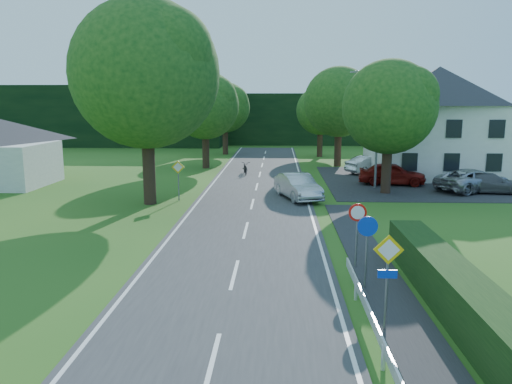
{
  "coord_description": "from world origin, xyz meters",
  "views": [
    {
      "loc": [
        1.47,
        -4.36,
        5.9
      ],
      "look_at": [
        0.4,
        19.91,
        1.49
      ],
      "focal_mm": 35.0,
      "sensor_mm": 36.0,
      "label": 1
    }
  ],
  "objects_px": {
    "motorcycle": "(245,168)",
    "parked_car_silver_a": "(371,165)",
    "parked_car_red": "(392,174)",
    "streetlight": "(376,123)",
    "parasol": "(407,168)",
    "parked_car_silver_b": "(473,180)",
    "parked_car_grey": "(491,183)",
    "moving_car": "(298,186)"
  },
  "relations": [
    {
      "from": "parked_car_silver_a",
      "to": "moving_car",
      "type": "bearing_deg",
      "value": 120.13
    },
    {
      "from": "streetlight",
      "to": "parked_car_grey",
      "type": "height_order",
      "value": "streetlight"
    },
    {
      "from": "moving_car",
      "to": "parasol",
      "type": "relative_size",
      "value": 2.19
    },
    {
      "from": "parked_car_silver_a",
      "to": "parked_car_silver_b",
      "type": "xyz_separation_m",
      "value": [
        5.2,
        -8.13,
        0.01
      ]
    },
    {
      "from": "parked_car_red",
      "to": "parked_car_grey",
      "type": "height_order",
      "value": "parked_car_red"
    },
    {
      "from": "motorcycle",
      "to": "parked_car_grey",
      "type": "height_order",
      "value": "parked_car_grey"
    },
    {
      "from": "streetlight",
      "to": "parked_car_grey",
      "type": "bearing_deg",
      "value": -13.35
    },
    {
      "from": "motorcycle",
      "to": "parked_car_grey",
      "type": "xyz_separation_m",
      "value": [
        16.52,
        -7.92,
        0.12
      ]
    },
    {
      "from": "parked_car_red",
      "to": "parked_car_silver_b",
      "type": "xyz_separation_m",
      "value": [
        4.78,
        -2.41,
        -0.06
      ]
    },
    {
      "from": "parked_car_red",
      "to": "motorcycle",
      "type": "bearing_deg",
      "value": 73.98
    },
    {
      "from": "parked_car_red",
      "to": "streetlight",
      "type": "bearing_deg",
      "value": 137.85
    },
    {
      "from": "parked_car_red",
      "to": "parked_car_grey",
      "type": "xyz_separation_m",
      "value": [
        5.7,
        -3.01,
        -0.15
      ]
    },
    {
      "from": "parked_car_red",
      "to": "parked_car_silver_a",
      "type": "height_order",
      "value": "parked_car_red"
    },
    {
      "from": "parked_car_silver_a",
      "to": "parasol",
      "type": "distance_m",
      "value": 4.04
    },
    {
      "from": "moving_car",
      "to": "parked_car_silver_a",
      "type": "height_order",
      "value": "moving_car"
    },
    {
      "from": "streetlight",
      "to": "motorcycle",
      "type": "height_order",
      "value": "streetlight"
    },
    {
      "from": "parked_car_grey",
      "to": "parked_car_silver_b",
      "type": "height_order",
      "value": "parked_car_silver_b"
    },
    {
      "from": "parked_car_grey",
      "to": "parasol",
      "type": "distance_m",
      "value": 6.65
    },
    {
      "from": "parked_car_red",
      "to": "parked_car_silver_a",
      "type": "bearing_deg",
      "value": 12.56
    },
    {
      "from": "moving_car",
      "to": "motorcycle",
      "type": "relative_size",
      "value": 2.34
    },
    {
      "from": "streetlight",
      "to": "parked_car_silver_b",
      "type": "relative_size",
      "value": 1.5
    },
    {
      "from": "parasol",
      "to": "streetlight",
      "type": "bearing_deg",
      "value": -132.08
    },
    {
      "from": "parked_car_silver_a",
      "to": "parked_car_silver_b",
      "type": "bearing_deg",
      "value": -177.2
    },
    {
      "from": "streetlight",
      "to": "parked_car_red",
      "type": "distance_m",
      "value": 4.15
    },
    {
      "from": "parked_car_red",
      "to": "parked_car_silver_b",
      "type": "distance_m",
      "value": 5.36
    },
    {
      "from": "parked_car_silver_a",
      "to": "parasol",
      "type": "bearing_deg",
      "value": -179.72
    },
    {
      "from": "parked_car_red",
      "to": "parked_car_silver_a",
      "type": "xyz_separation_m",
      "value": [
        -0.42,
        5.71,
        -0.07
      ]
    },
    {
      "from": "parasol",
      "to": "moving_car",
      "type": "bearing_deg",
      "value": -137.73
    },
    {
      "from": "streetlight",
      "to": "motorcycle",
      "type": "xyz_separation_m",
      "value": [
        -9.26,
        6.19,
        -3.9
      ]
    },
    {
      "from": "streetlight",
      "to": "parasol",
      "type": "xyz_separation_m",
      "value": [
        3.17,
        3.51,
        -3.47
      ]
    },
    {
      "from": "streetlight",
      "to": "parked_car_grey",
      "type": "distance_m",
      "value": 8.36
    },
    {
      "from": "streetlight",
      "to": "parked_car_red",
      "type": "relative_size",
      "value": 1.72
    },
    {
      "from": "motorcycle",
      "to": "parked_car_silver_a",
      "type": "height_order",
      "value": "parked_car_silver_a"
    },
    {
      "from": "streetlight",
      "to": "motorcycle",
      "type": "relative_size",
      "value": 4.02
    },
    {
      "from": "parked_car_silver_b",
      "to": "motorcycle",
      "type": "bearing_deg",
      "value": 34.9
    },
    {
      "from": "parasol",
      "to": "motorcycle",
      "type": "bearing_deg",
      "value": 167.8
    },
    {
      "from": "motorcycle",
      "to": "parasol",
      "type": "height_order",
      "value": "parasol"
    },
    {
      "from": "motorcycle",
      "to": "parked_car_red",
      "type": "relative_size",
      "value": 0.43
    },
    {
      "from": "streetlight",
      "to": "parked_car_silver_b",
      "type": "height_order",
      "value": "streetlight"
    },
    {
      "from": "parked_car_silver_a",
      "to": "parked_car_grey",
      "type": "distance_m",
      "value": 10.65
    },
    {
      "from": "parked_car_grey",
      "to": "parked_car_silver_b",
      "type": "relative_size",
      "value": 0.83
    },
    {
      "from": "motorcycle",
      "to": "parked_car_grey",
      "type": "bearing_deg",
      "value": -34.6
    }
  ]
}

